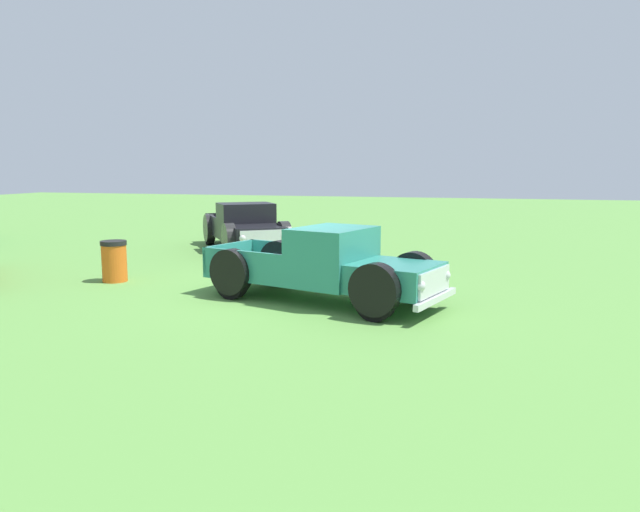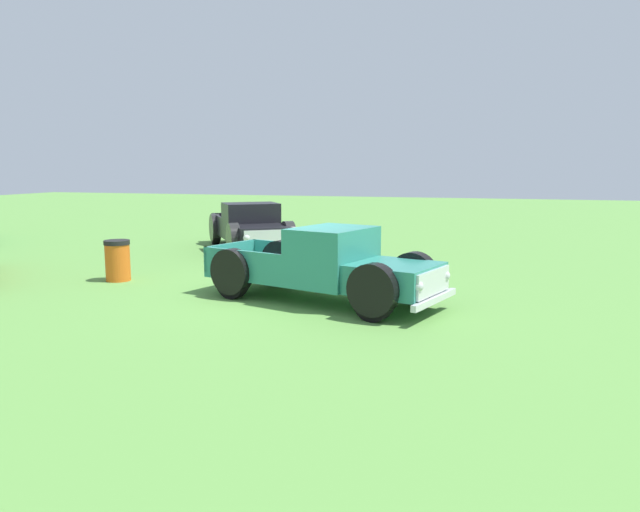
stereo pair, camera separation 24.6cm
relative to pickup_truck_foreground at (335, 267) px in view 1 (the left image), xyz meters
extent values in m
plane|color=#5B9342|center=(0.50, 1.05, -0.70)|extent=(80.00, 80.00, 0.00)
cube|color=#2D8475|center=(-0.38, -1.23, -0.07)|extent=(1.83, 1.82, 0.53)
cube|color=silver|center=(-0.60, -1.94, -0.07)|extent=(1.28, 0.45, 0.45)
sphere|color=silver|center=(-0.04, -2.10, -0.05)|extent=(0.19, 0.19, 0.19)
sphere|color=silver|center=(-1.16, -1.75, -0.05)|extent=(0.19, 0.19, 0.19)
cube|color=#2D8475|center=(0.02, 0.06, 0.22)|extent=(1.91, 1.68, 1.11)
cube|color=#8C9EA8|center=(-0.16, -0.50, 0.46)|extent=(1.34, 0.45, 0.49)
cube|color=#2D8475|center=(0.51, 1.62, -0.29)|extent=(2.14, 2.41, 0.10)
cube|color=#2D8475|center=(1.24, 1.40, 0.02)|extent=(0.68, 1.96, 0.53)
cube|color=#2D8475|center=(-0.23, 1.85, 0.02)|extent=(0.68, 1.96, 0.53)
cube|color=#2D8475|center=(0.79, 2.55, 0.02)|extent=(1.56, 0.55, 0.53)
cylinder|color=black|center=(0.39, -1.47, -0.34)|extent=(0.42, 0.76, 0.73)
cylinder|color=#B7B7BC|center=(0.40, -1.48, -0.34)|extent=(0.31, 0.35, 0.29)
cylinder|color=black|center=(0.39, -1.47, -0.15)|extent=(0.53, 0.96, 0.93)
cylinder|color=black|center=(-1.16, -0.99, -0.34)|extent=(0.42, 0.76, 0.73)
cylinder|color=#B7B7BC|center=(-1.17, -0.99, -0.34)|extent=(0.31, 0.35, 0.29)
cylinder|color=black|center=(-1.16, -0.99, -0.15)|extent=(0.53, 0.96, 0.93)
cylinder|color=black|center=(1.35, 1.61, -0.34)|extent=(0.42, 0.76, 0.73)
cylinder|color=#B7B7BC|center=(1.36, 1.61, -0.34)|extent=(0.31, 0.35, 0.29)
cylinder|color=black|center=(1.35, 1.61, -0.15)|extent=(0.53, 0.96, 0.93)
cylinder|color=black|center=(-0.20, 2.10, -0.34)|extent=(0.42, 0.76, 0.73)
cylinder|color=#B7B7BC|center=(-0.21, 2.10, -0.34)|extent=(0.31, 0.35, 0.29)
cylinder|color=black|center=(-0.20, 2.10, -0.15)|extent=(0.53, 0.96, 0.93)
cube|color=silver|center=(-0.62, -1.98, -0.37)|extent=(1.71, 0.62, 0.12)
cube|color=black|center=(5.20, 3.65, -0.06)|extent=(2.07, 2.07, 0.54)
cube|color=silver|center=(4.58, 3.21, -0.06)|extent=(0.83, 1.13, 0.45)
sphere|color=silver|center=(4.95, 2.74, -0.03)|extent=(0.20, 0.20, 0.20)
sphere|color=silver|center=(4.25, 3.71, -0.03)|extent=(0.20, 0.20, 0.20)
cube|color=black|center=(6.32, 4.45, 0.23)|extent=(1.99, 2.08, 1.13)
cube|color=#8C9EA8|center=(5.83, 4.10, 0.48)|extent=(0.86, 1.18, 0.50)
cube|color=black|center=(7.68, 5.42, -0.28)|extent=(2.63, 2.54, 0.10)
cube|color=black|center=(8.13, 4.78, 0.04)|extent=(1.72, 1.26, 0.54)
cube|color=black|center=(7.22, 6.06, 0.04)|extent=(1.72, 1.26, 0.54)
cube|color=black|center=(8.49, 6.00, 0.04)|extent=(1.02, 1.38, 0.54)
cylinder|color=black|center=(5.68, 2.98, -0.33)|extent=(0.73, 0.61, 0.75)
cylinder|color=#B7B7BC|center=(5.68, 2.97, -0.33)|extent=(0.38, 0.37, 0.30)
cylinder|color=black|center=(5.68, 2.98, -0.14)|extent=(0.93, 0.77, 0.94)
cylinder|color=black|center=(4.72, 4.32, -0.33)|extent=(0.73, 0.61, 0.75)
cylinder|color=#B7B7BC|center=(4.71, 4.33, -0.33)|extent=(0.38, 0.37, 0.30)
cylinder|color=black|center=(4.72, 4.32, -0.14)|extent=(0.93, 0.77, 0.94)
cylinder|color=black|center=(8.36, 4.89, -0.33)|extent=(0.73, 0.61, 0.75)
cylinder|color=#B7B7BC|center=(8.36, 4.88, -0.33)|extent=(0.38, 0.37, 0.30)
cylinder|color=black|center=(8.36, 4.89, -0.14)|extent=(0.93, 0.77, 0.94)
cylinder|color=black|center=(7.40, 6.24, -0.33)|extent=(0.73, 0.61, 0.75)
cylinder|color=#B7B7BC|center=(7.39, 6.24, -0.33)|extent=(0.38, 0.37, 0.30)
cylinder|color=black|center=(7.40, 6.24, -0.14)|extent=(0.93, 0.77, 0.94)
cube|color=silver|center=(4.55, 3.19, -0.37)|extent=(1.12, 1.52, 0.12)
cylinder|color=orange|center=(0.80, 5.45, -0.28)|extent=(0.56, 0.56, 0.85)
cylinder|color=black|center=(0.80, 5.45, 0.20)|extent=(0.59, 0.59, 0.10)
camera|label=1|loc=(-11.07, -2.73, 1.94)|focal=33.54mm
camera|label=2|loc=(-11.00, -2.97, 1.94)|focal=33.54mm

